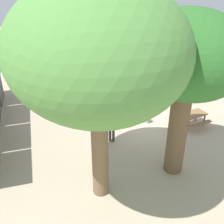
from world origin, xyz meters
TOP-DOWN VIEW (x-y plane):
  - ground_plane at (0.00, 0.00)m, footprint 60.00×60.00m
  - elephant at (0.48, 1.28)m, footprint 1.50×2.26m
  - person_handler at (-1.42, 2.00)m, footprint 0.32×0.46m
  - shade_tree_main at (-4.27, -0.07)m, footprint 4.59×4.21m
  - shade_tree_secondary at (-4.73, 3.38)m, footprint 6.23×5.71m
  - wooden_bench at (2.05, 3.90)m, footprint 0.99×1.43m
  - picnic_table_near at (5.11, 2.08)m, footprint 2.07×2.06m
  - picnic_table_far at (-1.18, -2.83)m, footprint 1.79×1.80m
  - feed_bucket at (-0.13, -0.57)m, footprint 0.36×0.36m

SIDE VIEW (x-z plane):
  - ground_plane at x=0.00m, z-range 0.00..0.00m
  - feed_bucket at x=-0.13m, z-range 0.00..0.32m
  - wooden_bench at x=2.05m, z-range 0.03..0.91m
  - picnic_table_near at x=5.11m, z-range 0.20..0.98m
  - picnic_table_far at x=-1.18m, z-range 0.20..0.98m
  - person_handler at x=-1.42m, z-range 0.14..1.76m
  - elephant at x=0.48m, z-range 0.22..1.77m
  - shade_tree_main at x=-4.27m, z-range 1.72..8.68m
  - shade_tree_secondary at x=-4.73m, z-range 1.80..9.89m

